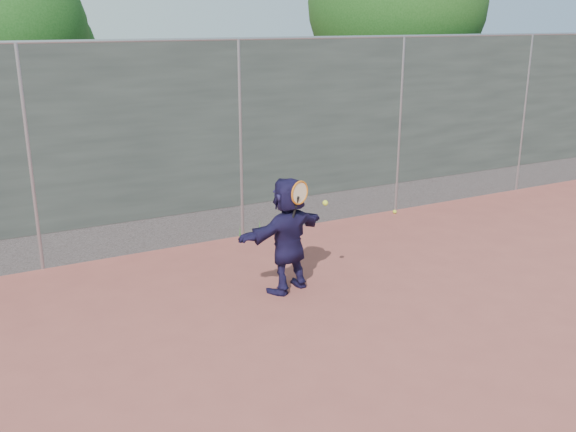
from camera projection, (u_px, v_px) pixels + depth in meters
name	position (u px, v px, depth m)	size (l,w,h in m)	color
ground	(371.00, 324.00, 7.20)	(80.00, 80.00, 0.00)	#9E4C42
player	(288.00, 235.00, 7.91)	(1.35, 0.43, 1.46)	#1C163E
ball_ground	(395.00, 212.00, 11.26)	(0.07, 0.07, 0.07)	#C1CF2E
fence	(240.00, 136.00, 9.68)	(20.00, 0.06, 3.03)	#38423D
swing_action	(302.00, 195.00, 7.61)	(0.50, 0.18, 0.51)	#C96312
tree_right	(402.00, 8.00, 13.12)	(3.78, 3.60, 5.39)	#382314
tree_left	(5.00, 40.00, 10.56)	(3.15, 3.00, 4.53)	#382314
weed_clump	(262.00, 226.00, 10.14)	(0.68, 0.07, 0.30)	#387226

